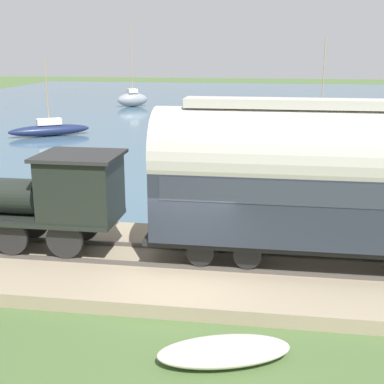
% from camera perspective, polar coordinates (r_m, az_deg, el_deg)
% --- Properties ---
extents(ground_plane, '(200.00, 200.00, 0.00)m').
position_cam_1_polar(ground_plane, '(14.58, -0.56, -10.33)').
color(ground_plane, '#476033').
extents(harbor_water, '(80.00, 80.00, 0.01)m').
position_cam_1_polar(harbor_water, '(57.86, 6.59, 8.89)').
color(harbor_water, '#426075').
rests_on(harbor_water, ground).
extents(rail_embankment, '(5.92, 56.00, 0.49)m').
position_cam_1_polar(rail_embankment, '(15.61, 0.17, -7.79)').
color(rail_embankment, gray).
rests_on(rail_embankment, ground).
extents(steam_locomotive, '(2.04, 6.54, 3.45)m').
position_cam_1_polar(steam_locomotive, '(16.28, -16.18, -0.25)').
color(steam_locomotive, black).
rests_on(steam_locomotive, rail_embankment).
extents(passenger_coach, '(2.51, 10.24, 4.50)m').
position_cam_1_polar(passenger_coach, '(14.71, 15.28, 1.46)').
color(passenger_coach, black).
rests_on(passenger_coach, rail_embankment).
extents(sailboat_gray, '(3.18, 3.72, 8.63)m').
position_cam_1_polar(sailboat_gray, '(59.32, -6.37, 9.84)').
color(sailboat_gray, gray).
rests_on(sailboat_gray, harbor_water).
extents(sailboat_navy, '(4.26, 5.57, 5.48)m').
position_cam_1_polar(sailboat_navy, '(40.57, -14.97, 6.49)').
color(sailboat_navy, '#192347').
rests_on(sailboat_navy, harbor_water).
extents(sailboat_teal, '(3.11, 3.91, 7.03)m').
position_cam_1_polar(sailboat_teal, '(45.81, 13.59, 7.78)').
color(sailboat_teal, '#1E707A').
rests_on(sailboat_teal, harbor_water).
extents(rowboat_near_shore, '(2.82, 2.31, 0.38)m').
position_cam_1_polar(rowboat_near_shore, '(24.93, 17.52, 0.36)').
color(rowboat_near_shore, '#B7B2A3').
rests_on(rowboat_near_shore, harbor_water).
extents(rowboat_mid_harbor, '(1.76, 2.81, 0.41)m').
position_cam_1_polar(rowboat_mid_harbor, '(21.41, 16.32, -1.91)').
color(rowboat_mid_harbor, beige).
rests_on(rowboat_mid_harbor, harbor_water).
extents(beached_dinghy, '(1.88, 3.00, 0.44)m').
position_cam_1_polar(beached_dinghy, '(11.52, 3.44, -16.60)').
color(beached_dinghy, beige).
rests_on(beached_dinghy, ground).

